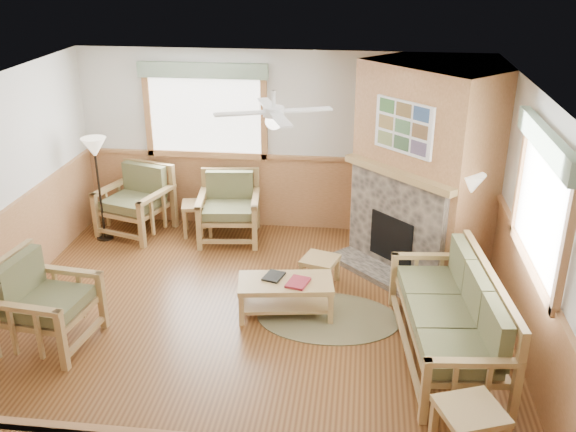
# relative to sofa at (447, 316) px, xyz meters

# --- Properties ---
(floor) EXTENTS (6.00, 6.00, 0.01)m
(floor) POSITION_rel_sofa_xyz_m (-2.18, 0.22, -0.50)
(floor) COLOR brown
(floor) RESTS_ON ground
(ceiling) EXTENTS (6.00, 6.00, 0.01)m
(ceiling) POSITION_rel_sofa_xyz_m (-2.18, 0.22, 2.20)
(ceiling) COLOR white
(ceiling) RESTS_ON floor
(wall_back) EXTENTS (6.00, 0.02, 2.70)m
(wall_back) POSITION_rel_sofa_xyz_m (-2.18, 3.22, 0.85)
(wall_back) COLOR silver
(wall_back) RESTS_ON floor
(wall_front) EXTENTS (6.00, 0.02, 2.70)m
(wall_front) POSITION_rel_sofa_xyz_m (-2.18, -2.78, 0.85)
(wall_front) COLOR silver
(wall_front) RESTS_ON floor
(wall_right) EXTENTS (0.02, 6.00, 2.70)m
(wall_right) POSITION_rel_sofa_xyz_m (0.82, 0.22, 0.85)
(wall_right) COLOR silver
(wall_right) RESTS_ON floor
(wainscot) EXTENTS (6.00, 6.00, 1.10)m
(wainscot) POSITION_rel_sofa_xyz_m (-2.18, 0.22, 0.05)
(wainscot) COLOR #A87245
(wainscot) RESTS_ON floor
(fireplace) EXTENTS (3.11, 3.11, 2.70)m
(fireplace) POSITION_rel_sofa_xyz_m (-0.13, 2.27, 0.85)
(fireplace) COLOR #A87245
(fireplace) RESTS_ON floor
(window_back) EXTENTS (1.90, 0.16, 1.50)m
(window_back) POSITION_rel_sofa_xyz_m (-3.28, 3.18, 2.03)
(window_back) COLOR white
(window_back) RESTS_ON wall_back
(window_right) EXTENTS (0.16, 1.90, 1.50)m
(window_right) POSITION_rel_sofa_xyz_m (0.78, 0.02, 2.03)
(window_right) COLOR white
(window_right) RESTS_ON wall_right
(ceiling_fan) EXTENTS (1.59, 1.59, 0.36)m
(ceiling_fan) POSITION_rel_sofa_xyz_m (-1.88, 0.52, 2.16)
(ceiling_fan) COLOR white
(ceiling_fan) RESTS_ON ceiling
(sofa) EXTENTS (2.25, 1.11, 1.00)m
(sofa) POSITION_rel_sofa_xyz_m (0.00, 0.00, 0.00)
(sofa) COLOR #A3814C
(sofa) RESTS_ON floor
(armchair_back_left) EXTENTS (1.13, 1.13, 1.01)m
(armchair_back_left) POSITION_rel_sofa_xyz_m (-4.32, 2.70, 0.01)
(armchair_back_left) COLOR #A3814C
(armchair_back_left) RESTS_ON floor
(armchair_back_right) EXTENTS (0.96, 0.96, 0.97)m
(armchair_back_right) POSITION_rel_sofa_xyz_m (-2.87, 2.65, -0.01)
(armchair_back_right) COLOR #A3814C
(armchair_back_right) RESTS_ON floor
(armchair_left) EXTENTS (1.00, 1.00, 1.01)m
(armchair_left) POSITION_rel_sofa_xyz_m (-4.27, -0.25, 0.01)
(armchair_left) COLOR #A3814C
(armchair_left) RESTS_ON floor
(coffee_table) EXTENTS (1.17, 0.71, 0.44)m
(coffee_table) POSITION_rel_sofa_xyz_m (-1.78, 0.64, -0.28)
(coffee_table) COLOR #A3814C
(coffee_table) RESTS_ON floor
(end_table_chairs) EXTENTS (0.52, 0.51, 0.49)m
(end_table_chairs) POSITION_rel_sofa_xyz_m (-3.38, 2.77, -0.25)
(end_table_chairs) COLOR #A3814C
(end_table_chairs) RESTS_ON floor
(footstool) EXTENTS (0.53, 0.53, 0.37)m
(footstool) POSITION_rel_sofa_xyz_m (-1.43, 1.42, -0.31)
(footstool) COLOR #A3814C
(footstool) RESTS_ON floor
(braided_rug) EXTENTS (2.09, 2.09, 0.01)m
(braided_rug) POSITION_rel_sofa_xyz_m (-1.27, 0.60, -0.49)
(braided_rug) COLOR brown
(braided_rug) RESTS_ON floor
(floor_lamp_left) EXTENTS (0.39, 0.39, 1.56)m
(floor_lamp_left) POSITION_rel_sofa_xyz_m (-4.72, 2.42, 0.28)
(floor_lamp_left) COLOR black
(floor_lamp_left) RESTS_ON floor
(floor_lamp_right) EXTENTS (0.41, 0.41, 1.55)m
(floor_lamp_right) POSITION_rel_sofa_xyz_m (0.34, 1.52, 0.28)
(floor_lamp_right) COLOR black
(floor_lamp_right) RESTS_ON floor
(book_red) EXTENTS (0.29, 0.35, 0.03)m
(book_red) POSITION_rel_sofa_xyz_m (-1.63, 0.59, -0.03)
(book_red) COLOR maroon
(book_red) RESTS_ON coffee_table
(book_dark) EXTENTS (0.27, 0.31, 0.03)m
(book_dark) POSITION_rel_sofa_xyz_m (-1.93, 0.71, -0.03)
(book_dark) COLOR black
(book_dark) RESTS_ON coffee_table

